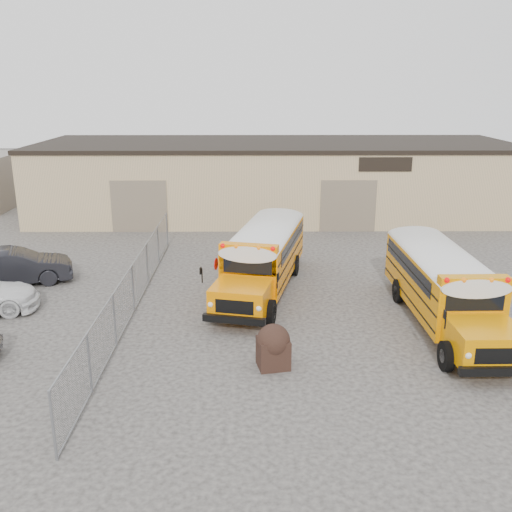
{
  "coord_description": "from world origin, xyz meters",
  "views": [
    {
      "loc": [
        -1.52,
        -17.14,
        8.25
      ],
      "look_at": [
        -1.37,
        4.81,
        1.6
      ],
      "focal_mm": 40.0,
      "sensor_mm": 36.0,
      "label": 1
    }
  ],
  "objects_px": {
    "school_bus_left": "(285,222)",
    "tarp_bundle": "(273,346)",
    "school_bus_right": "(403,241)",
    "car_dark": "(14,267)"
  },
  "relations": [
    {
      "from": "school_bus_left",
      "to": "school_bus_right",
      "type": "distance_m",
      "value": 6.15
    },
    {
      "from": "school_bus_right",
      "to": "tarp_bundle",
      "type": "distance_m",
      "value": 10.87
    },
    {
      "from": "school_bus_left",
      "to": "school_bus_right",
      "type": "xyz_separation_m",
      "value": [
        5.07,
        -3.47,
        -0.01
      ]
    },
    {
      "from": "school_bus_left",
      "to": "school_bus_right",
      "type": "relative_size",
      "value": 1.03
    },
    {
      "from": "school_bus_right",
      "to": "car_dark",
      "type": "height_order",
      "value": "school_bus_right"
    },
    {
      "from": "school_bus_left",
      "to": "school_bus_right",
      "type": "height_order",
      "value": "school_bus_left"
    },
    {
      "from": "school_bus_left",
      "to": "tarp_bundle",
      "type": "xyz_separation_m",
      "value": [
        -1.05,
        -12.42,
        -0.83
      ]
    },
    {
      "from": "school_bus_right",
      "to": "tarp_bundle",
      "type": "height_order",
      "value": "school_bus_right"
    },
    {
      "from": "school_bus_left",
      "to": "tarp_bundle",
      "type": "relative_size",
      "value": 6.76
    },
    {
      "from": "school_bus_left",
      "to": "tarp_bundle",
      "type": "height_order",
      "value": "school_bus_left"
    }
  ]
}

